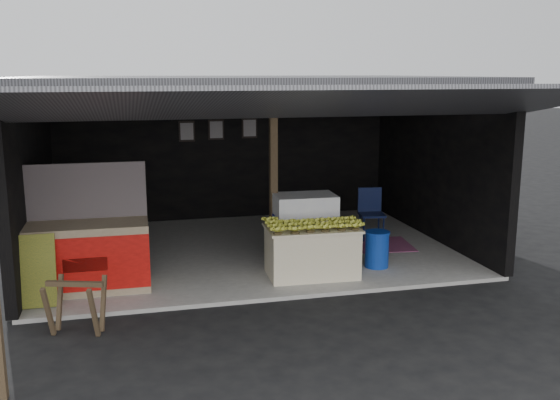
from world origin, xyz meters
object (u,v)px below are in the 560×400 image
object	(u,v)px
sawhorse	(76,301)
water_barrel	(377,250)
white_crate	(305,227)
banana_table	(312,251)
plastic_chair	(371,209)
neighbor_stall	(87,253)

from	to	relation	value
sawhorse	water_barrel	xyz separation A→B (m)	(4.44, 1.44, -0.08)
white_crate	banana_table	bearing A→B (deg)	-96.27
plastic_chair	white_crate	bearing A→B (deg)	-137.78
water_barrel	sawhorse	bearing A→B (deg)	-162.08
banana_table	white_crate	distance (m)	0.82
banana_table	plastic_chair	distance (m)	2.50
banana_table	neighbor_stall	bearing A→B (deg)	179.53
banana_table	sawhorse	xyz separation A→B (m)	(-3.32, -1.27, -0.02)
water_barrel	white_crate	bearing A→B (deg)	147.61
white_crate	plastic_chair	xyz separation A→B (m)	(1.57, 1.04, 0.01)
sawhorse	neighbor_stall	bearing A→B (deg)	105.05
white_crate	sawhorse	world-z (taller)	white_crate
white_crate	neighbor_stall	xyz separation A→B (m)	(-3.37, -0.62, -0.02)
neighbor_stall	plastic_chair	bearing A→B (deg)	19.26
plastic_chair	sawhorse	bearing A→B (deg)	-139.35
water_barrel	neighbor_stall	bearing A→B (deg)	179.79
banana_table	white_crate	world-z (taller)	white_crate
neighbor_stall	white_crate	bearing A→B (deg)	11.16
banana_table	water_barrel	world-z (taller)	banana_table
white_crate	neighbor_stall	world-z (taller)	neighbor_stall
white_crate	water_barrel	size ratio (longest dim) A/B	2.00
sawhorse	plastic_chair	xyz separation A→B (m)	(5.01, 3.11, 0.19)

